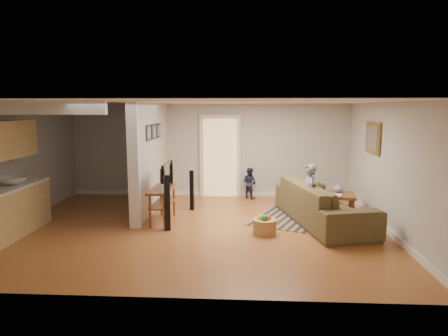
{
  "coord_description": "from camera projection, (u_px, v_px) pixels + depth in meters",
  "views": [
    {
      "loc": [
        1.01,
        -7.71,
        2.39
      ],
      "look_at": [
        0.52,
        0.78,
        1.1
      ],
      "focal_mm": 32.0,
      "sensor_mm": 36.0,
      "label": 1
    }
  ],
  "objects": [
    {
      "name": "area_rug",
      "position": [
        315.0,
        221.0,
        8.46
      ],
      "size": [
        3.06,
        2.7,
        0.01
      ],
      "primitive_type": "cube",
      "rotation": [
        0.0,
        0.0,
        -0.41
      ],
      "color": "black",
      "rests_on": "ground"
    },
    {
      "name": "ground",
      "position": [
        196.0,
        228.0,
        8.03
      ],
      "size": [
        7.5,
        7.5,
        0.0
      ],
      "primitive_type": "plane",
      "color": "#945525",
      "rests_on": "ground"
    },
    {
      "name": "sofa",
      "position": [
        322.0,
        223.0,
        8.36
      ],
      "size": [
        1.77,
        3.09,
        0.85
      ],
      "primitive_type": "imported",
      "rotation": [
        0.0,
        0.0,
        1.8
      ],
      "color": "#4E4127",
      "rests_on": "ground"
    },
    {
      "name": "toddler",
      "position": [
        249.0,
        198.0,
        10.63
      ],
      "size": [
        0.51,
        0.49,
        0.83
      ],
      "primitive_type": "imported",
      "rotation": [
        0.0,
        0.0,
        2.47
      ],
      "color": "#1F2441",
      "rests_on": "ground"
    },
    {
      "name": "speaker_right",
      "position": [
        192.0,
        190.0,
        9.35
      ],
      "size": [
        0.11,
        0.11,
        0.94
      ],
      "primitive_type": "cube",
      "rotation": [
        0.0,
        0.0,
        -0.16
      ],
      "color": "black",
      "rests_on": "ground"
    },
    {
      "name": "tv_console",
      "position": [
        163.0,
        191.0,
        8.36
      ],
      "size": [
        0.45,
        1.16,
        0.99
      ],
      "rotation": [
        0.0,
        0.0,
        -0.01
      ],
      "color": "brown",
      "rests_on": "ground"
    },
    {
      "name": "toy_basket",
      "position": [
        265.0,
        226.0,
        7.59
      ],
      "size": [
        0.45,
        0.45,
        0.4
      ],
      "color": "#A16E45",
      "rests_on": "ground"
    },
    {
      "name": "child",
      "position": [
        308.0,
        225.0,
        8.21
      ],
      "size": [
        0.32,
        0.47,
        1.27
      ],
      "primitive_type": "imported",
      "rotation": [
        0.0,
        0.0,
        -1.54
      ],
      "color": "slate",
      "rests_on": "ground"
    },
    {
      "name": "coffee_table",
      "position": [
        327.0,
        198.0,
        8.96
      ],
      "size": [
        1.37,
        0.95,
        0.74
      ],
      "rotation": [
        0.0,
        0.0,
        -0.18
      ],
      "color": "brown",
      "rests_on": "ground"
    },
    {
      "name": "speaker_left",
      "position": [
        167.0,
        203.0,
        7.78
      ],
      "size": [
        0.14,
        0.14,
        1.1
      ],
      "primitive_type": "cube",
      "rotation": [
        0.0,
        0.0,
        0.34
      ],
      "color": "black",
      "rests_on": "ground"
    },
    {
      "name": "room_shell",
      "position": [
        147.0,
        153.0,
        8.29
      ],
      "size": [
        7.54,
        6.02,
        2.52
      ],
      "color": "#B5B3AE",
      "rests_on": "ground"
    }
  ]
}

